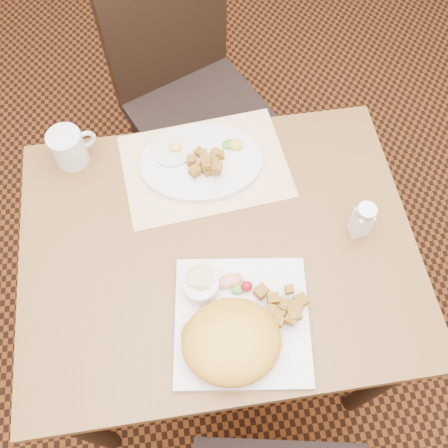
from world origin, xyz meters
TOP-DOWN VIEW (x-y plane):
  - ground at (0.00, 0.00)m, footprint 8.00×8.00m
  - table at (0.00, 0.00)m, footprint 0.90×0.70m
  - chair_far at (-0.00, 0.69)m, footprint 0.56×0.56m
  - placemat at (-0.00, 0.22)m, footprint 0.42×0.32m
  - plate_square at (0.02, -0.18)m, footprint 0.31×0.31m
  - plate_oval at (-0.01, 0.23)m, footprint 0.31×0.24m
  - hollandaise_mound at (-0.01, -0.23)m, footprint 0.20×0.18m
  - ramekin at (-0.05, -0.10)m, footprint 0.08×0.08m
  - garnish_sq at (0.02, -0.11)m, footprint 0.08×0.06m
  - fried_egg at (-0.08, 0.27)m, footprint 0.10×0.10m
  - garnish_ov at (0.08, 0.26)m, footprint 0.06×0.04m
  - salt_shaker at (0.32, -0.01)m, footprint 0.05×0.05m
  - coffee_mug at (-0.32, 0.29)m, footprint 0.11×0.08m
  - home_fries_sq at (0.11, -0.18)m, footprint 0.12×0.10m
  - home_fries_ov at (0.00, 0.21)m, footprint 0.09×0.10m

SIDE VIEW (x-z plane):
  - ground at x=0.00m, z-range 0.00..0.00m
  - chair_far at x=0.00m, z-range 0.05..1.02m
  - table at x=0.00m, z-range 0.27..1.02m
  - placemat at x=0.00m, z-range 0.75..0.75m
  - plate_square at x=0.02m, z-range 0.75..0.77m
  - plate_oval at x=-0.01m, z-range 0.75..0.77m
  - fried_egg at x=-0.08m, z-range 0.76..0.78m
  - garnish_sq at x=0.02m, z-range 0.76..0.79m
  - garnish_ov at x=0.08m, z-range 0.77..0.79m
  - home_fries_ov at x=0.00m, z-range 0.76..0.80m
  - home_fries_sq at x=0.11m, z-range 0.76..0.81m
  - ramekin at x=-0.05m, z-range 0.77..0.81m
  - coffee_mug at x=-0.32m, z-range 0.75..0.84m
  - hollandaise_mound at x=-0.01m, z-range 0.76..0.84m
  - salt_shaker at x=0.32m, z-range 0.75..0.85m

